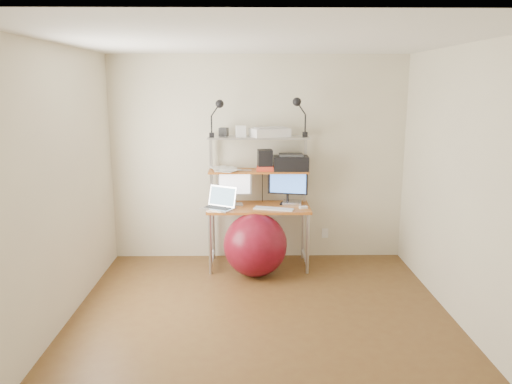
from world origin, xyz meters
The scene contains 20 objects.
room centered at (0.00, 0.00, 1.25)m, with size 3.60×3.60×3.60m.
computer_desk centered at (0.00, 1.50, 0.96)m, with size 1.20×0.60×1.57m.
wall_outlet centered at (0.85, 1.79, 0.30)m, with size 0.08×0.01×0.12m, color silver.
monitor_silver centered at (-0.28, 1.53, 0.98)m, with size 0.40×0.16×0.45m.
monitor_black centered at (0.35, 1.55, 0.98)m, with size 0.47×0.17×0.48m.
laptop centered at (-0.45, 1.35, 0.79)m, with size 0.45×0.43×0.32m.
keyboard centered at (0.17, 1.29, 0.75)m, with size 0.46×0.13×0.01m, color silver.
mouse centered at (0.52, 1.32, 0.75)m, with size 0.09×0.06×0.03m, color silver.
mac_mini centered at (0.40, 1.52, 0.76)m, with size 0.22×0.22×0.04m, color silver.
phone centered at (0.07, 1.34, 0.75)m, with size 0.07×0.13×0.01m, color black.
printer centered at (0.38, 1.56, 1.24)m, with size 0.41×0.28×0.20m.
nas_cube centered at (0.08, 1.54, 1.27)m, with size 0.17×0.17×0.25m, color black.
red_box centered at (0.08, 1.51, 1.18)m, with size 0.20×0.13×0.06m, color red.
scanner centered at (0.13, 1.55, 1.60)m, with size 0.49×0.40×0.11m.
box_white centered at (-0.21, 1.53, 1.62)m, with size 0.11×0.09×0.13m, color silver.
box_grey centered at (-0.41, 1.63, 1.60)m, with size 0.10×0.10×0.10m, color #323235.
clip_lamp_left centered at (-0.46, 1.46, 1.86)m, with size 0.17×0.09×0.43m.
clip_lamp_right centered at (0.46, 1.51, 1.88)m, with size 0.18×0.10×0.45m.
exercise_ball centered at (-0.04, 1.14, 0.36)m, with size 0.72×0.72×0.72m, color maroon.
paper_stack centered at (-0.40, 1.57, 1.17)m, with size 0.40×0.42×0.03m.
Camera 1 is at (-0.12, -4.27, 2.15)m, focal length 35.00 mm.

